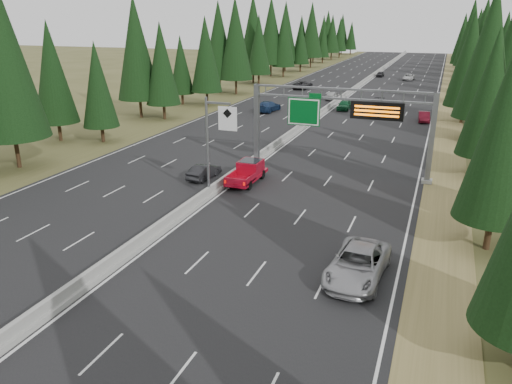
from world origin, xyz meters
TOP-DOWN VIEW (x-y plane):
  - road at (0.00, 80.00)m, footprint 32.00×260.00m
  - shoulder_right at (17.80, 80.00)m, footprint 3.60×260.00m
  - shoulder_left at (-17.80, 80.00)m, footprint 3.60×260.00m
  - median_barrier at (0.00, 80.00)m, footprint 0.70×260.00m
  - sign_gantry at (8.92, 34.88)m, footprint 16.75×0.98m
  - hov_sign_pole at (0.58, 24.97)m, footprint 2.80×0.50m
  - tree_row_right at (22.36, 64.49)m, footprint 11.81×242.16m
  - tree_row_left at (-22.22, 68.45)m, footprint 11.38×242.16m
  - silver_minivan at (13.38, 15.96)m, footprint 3.21×6.30m
  - red_pickup at (1.50, 29.92)m, footprint 1.98×5.53m
  - car_ahead_green at (2.39, 68.61)m, footprint 1.85×4.46m
  - car_ahead_dkred at (14.50, 63.10)m, footprint 1.81×4.24m
  - car_ahead_dkgrey at (7.22, 71.88)m, footprint 2.36×4.96m
  - car_ahead_white at (8.65, 112.24)m, footprint 2.46×5.04m
  - car_ahead_far at (1.65, 117.01)m, footprint 1.81×3.84m
  - car_onc_near at (-2.54, 29.28)m, footprint 1.76×4.07m
  - car_onc_blue at (-8.22, 63.01)m, footprint 2.80×5.74m
  - car_onc_white at (-1.50, 77.87)m, footprint 2.10×4.46m
  - car_onc_far at (-10.13, 89.66)m, footprint 3.16×5.92m

SIDE VIEW (x-z plane):
  - shoulder_right at x=17.80m, z-range 0.00..0.06m
  - shoulder_left at x=-17.80m, z-range 0.00..0.06m
  - road at x=0.00m, z-range 0.00..0.08m
  - median_barrier at x=0.00m, z-range -0.01..0.84m
  - car_ahead_far at x=1.65m, z-range 0.08..1.35m
  - car_onc_near at x=-2.54m, z-range 0.08..1.38m
  - car_ahead_dkred at x=14.50m, z-range 0.08..1.44m
  - car_ahead_white at x=8.65m, z-range 0.08..1.46m
  - car_ahead_dkgrey at x=7.22m, z-range 0.08..1.47m
  - car_onc_white at x=-1.50m, z-range 0.08..1.55m
  - car_ahead_green at x=2.39m, z-range 0.08..1.59m
  - car_onc_far at x=-10.13m, z-range 0.08..1.66m
  - car_onc_blue at x=-8.22m, z-range 0.08..1.69m
  - silver_minivan at x=13.38m, z-range 0.08..1.78m
  - red_pickup at x=1.50m, z-range 0.18..1.98m
  - hov_sign_pole at x=0.58m, z-range 0.72..8.72m
  - sign_gantry at x=8.92m, z-range 1.37..9.17m
  - tree_row_right at x=22.36m, z-range -0.16..18.48m
  - tree_row_left at x=-22.22m, z-range 0.03..18.85m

